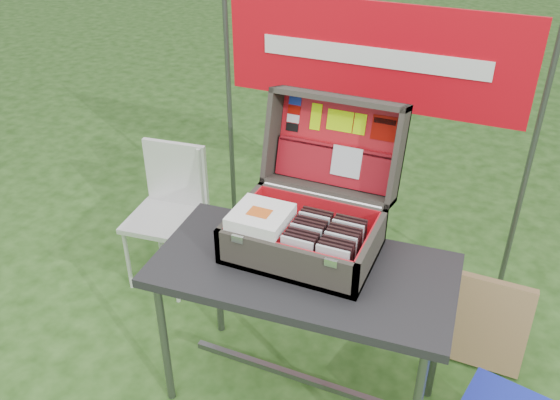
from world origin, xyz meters
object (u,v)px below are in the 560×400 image
at_px(suitcase, 310,189).
at_px(cardboard_box, 482,322).
at_px(chair, 163,221).
at_px(table, 301,336).

bearing_deg(suitcase, cardboard_box, 29.95).
xyz_separation_m(chair, cardboard_box, (1.76, 0.08, -0.18)).
bearing_deg(chair, cardboard_box, -3.65).
distance_m(table, cardboard_box, 0.95).
distance_m(table, suitcase, 0.68).
xyz_separation_m(table, suitcase, (-0.04, 0.15, 0.66)).
height_order(suitcase, cardboard_box, suitcase).
xyz_separation_m(suitcase, chair, (-1.00, 0.36, -0.63)).
relative_size(table, chair, 1.49).
distance_m(suitcase, cardboard_box, 1.20).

